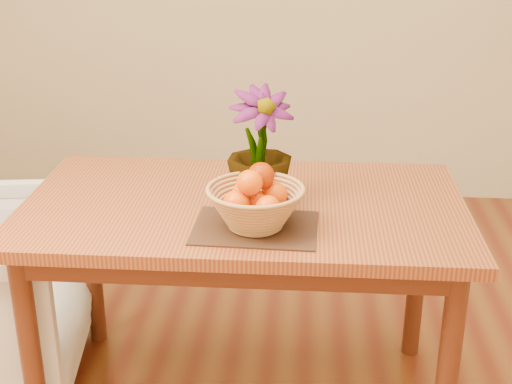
{
  "coord_description": "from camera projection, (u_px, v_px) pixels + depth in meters",
  "views": [
    {
      "loc": [
        0.19,
        -1.77,
        1.62
      ],
      "look_at": [
        0.05,
        0.13,
        0.86
      ],
      "focal_mm": 50.0,
      "sensor_mm": 36.0,
      "label": 1
    }
  ],
  "objects": [
    {
      "name": "wicker_basket",
      "position": [
        255.0,
        209.0,
        2.05
      ],
      "size": [
        0.28,
        0.28,
        0.12
      ],
      "color": "#AA7946",
      "rests_on": "placemat"
    },
    {
      "name": "potted_plant",
      "position": [
        260.0,
        147.0,
        2.19
      ],
      "size": [
        0.27,
        0.27,
        0.37
      ],
      "primitive_type": "imported",
      "rotation": [
        0.0,
        0.0,
        0.4
      ],
      "color": "#1C4914",
      "rests_on": "table"
    },
    {
      "name": "table",
      "position": [
        244.0,
        227.0,
        2.29
      ],
      "size": [
        1.4,
        0.8,
        0.75
      ],
      "color": "brown",
      "rests_on": "floor"
    },
    {
      "name": "placemat",
      "position": [
        255.0,
        228.0,
        2.07
      ],
      "size": [
        0.37,
        0.28,
        0.01
      ],
      "primitive_type": "cube",
      "rotation": [
        0.0,
        0.0,
        -0.04
      ],
      "color": "#361B13",
      "rests_on": "table"
    },
    {
      "name": "orange_pile",
      "position": [
        256.0,
        191.0,
        2.03
      ],
      "size": [
        0.18,
        0.17,
        0.14
      ],
      "rotation": [
        0.0,
        0.0,
        0.03
      ],
      "color": "#E84E03",
      "rests_on": "wicker_basket"
    }
  ]
}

